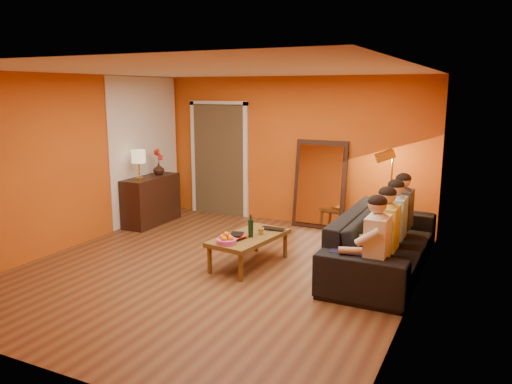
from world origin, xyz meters
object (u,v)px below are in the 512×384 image
at_px(dog, 364,258).
at_px(wine_bottle, 251,226).
at_px(coffee_table, 249,250).
at_px(person_mid_left, 387,236).
at_px(person_mid_right, 395,225).
at_px(person_far_right, 403,216).
at_px(floor_lamp, 390,199).
at_px(mirror_frame, 320,184).
at_px(person_far_left, 377,249).
at_px(laptop, 272,230).
at_px(tumbler, 261,231).
at_px(sofa, 383,242).
at_px(table_lamp, 139,165).
at_px(sideboard, 151,200).
at_px(vase, 159,169).

xyz_separation_m(dog, wine_bottle, (-1.52, -0.11, 0.26)).
height_order(coffee_table, person_mid_left, person_mid_left).
distance_m(person_mid_right, person_far_right, 0.55).
bearing_deg(wine_bottle, person_far_right, 36.35).
bearing_deg(floor_lamp, mirror_frame, 138.13).
bearing_deg(coffee_table, person_far_left, -4.59).
distance_m(mirror_frame, floor_lamp, 1.38).
xyz_separation_m(wine_bottle, laptop, (0.13, 0.40, -0.14)).
relative_size(person_far_right, wine_bottle, 3.94).
xyz_separation_m(wine_bottle, tumbler, (0.07, 0.17, -0.11)).
xyz_separation_m(sofa, person_mid_left, (0.13, -0.45, 0.22)).
relative_size(sofa, tumbler, 28.27).
xyz_separation_m(table_lamp, sofa, (4.24, -0.30, -0.72)).
xyz_separation_m(sideboard, person_mid_left, (4.37, -1.05, 0.18)).
xyz_separation_m(person_mid_left, vase, (-4.37, 1.30, 0.34)).
bearing_deg(floor_lamp, sofa, -104.43).
relative_size(sofa, wine_bottle, 8.61).
relative_size(floor_lamp, laptop, 4.17).
xyz_separation_m(person_far_left, person_mid_right, (0.00, 1.10, 0.00)).
height_order(table_lamp, laptop, table_lamp).
xyz_separation_m(sofa, tumbler, (-1.56, -0.48, 0.07)).
xyz_separation_m(person_far_left, vase, (-4.37, 1.85, 0.34)).
xyz_separation_m(sideboard, dog, (4.13, -1.14, -0.11)).
relative_size(table_lamp, person_mid_left, 0.42).
bearing_deg(table_lamp, mirror_frame, 26.32).
distance_m(sofa, floor_lamp, 1.26).
relative_size(table_lamp, wine_bottle, 1.65).
bearing_deg(dog, tumbler, 177.94).
bearing_deg(laptop, mirror_frame, 87.12).
distance_m(dog, person_far_right, 1.25).
bearing_deg(person_far_right, person_mid_right, -90.00).
relative_size(mirror_frame, laptop, 4.40).
distance_m(person_mid_left, wine_bottle, 1.78).
bearing_deg(wine_bottle, person_mid_right, 22.98).
xyz_separation_m(person_mid_left, tumbler, (-1.69, -0.03, -0.15)).
height_order(person_mid_right, vase, person_mid_right).
bearing_deg(floor_lamp, tumbler, -151.70).
height_order(person_far_right, tumbler, person_far_right).
distance_m(sofa, vase, 4.36).
bearing_deg(wine_bottle, sofa, 21.64).
bearing_deg(dog, mirror_frame, 121.45).
bearing_deg(person_mid_right, person_far_left, -90.00).
height_order(table_lamp, coffee_table, table_lamp).
bearing_deg(person_mid_right, sofa, -142.43).
bearing_deg(laptop, table_lamp, 167.41).
distance_m(sofa, tumbler, 1.64).
distance_m(person_mid_left, vase, 4.57).
height_order(mirror_frame, person_mid_left, mirror_frame).
relative_size(sideboard, dog, 1.86).
distance_m(sideboard, person_far_left, 4.66).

